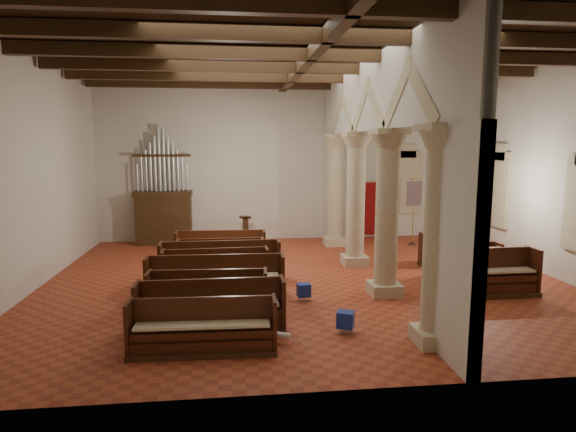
{
  "coord_description": "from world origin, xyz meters",
  "views": [
    {
      "loc": [
        -1.9,
        -12.7,
        3.71
      ],
      "look_at": [
        -0.39,
        0.5,
        1.72
      ],
      "focal_mm": 30.0,
      "sensor_mm": 36.0,
      "label": 1
    }
  ],
  "objects_px": {
    "lectern": "(246,231)",
    "processional_banner": "(413,223)",
    "pipe_organ": "(164,208)",
    "nave_pew_0": "(203,335)",
    "aisle_pew_0": "(497,279)"
  },
  "relations": [
    {
      "from": "nave_pew_0",
      "to": "aisle_pew_0",
      "type": "height_order",
      "value": "aisle_pew_0"
    },
    {
      "from": "processional_banner",
      "to": "pipe_organ",
      "type": "bearing_deg",
      "value": 165.6
    },
    {
      "from": "nave_pew_0",
      "to": "aisle_pew_0",
      "type": "bearing_deg",
      "value": 21.96
    },
    {
      "from": "processional_banner",
      "to": "nave_pew_0",
      "type": "xyz_separation_m",
      "value": [
        -7.19,
        -8.63,
        -0.5
      ]
    },
    {
      "from": "pipe_organ",
      "to": "nave_pew_0",
      "type": "relative_size",
      "value": 1.66
    },
    {
      "from": "processional_banner",
      "to": "nave_pew_0",
      "type": "distance_m",
      "value": 11.24
    },
    {
      "from": "pipe_organ",
      "to": "aisle_pew_0",
      "type": "relative_size",
      "value": 2.25
    },
    {
      "from": "lectern",
      "to": "processional_banner",
      "type": "relative_size",
      "value": 0.41
    },
    {
      "from": "pipe_organ",
      "to": "lectern",
      "type": "bearing_deg",
      "value": -2.29
    },
    {
      "from": "pipe_organ",
      "to": "lectern",
      "type": "relative_size",
      "value": 4.14
    },
    {
      "from": "nave_pew_0",
      "to": "processional_banner",
      "type": "bearing_deg",
      "value": 52.07
    },
    {
      "from": "pipe_organ",
      "to": "nave_pew_0",
      "type": "distance_m",
      "value": 10.14
    },
    {
      "from": "lectern",
      "to": "processional_banner",
      "type": "distance_m",
      "value": 6.28
    },
    {
      "from": "lectern",
      "to": "aisle_pew_0",
      "type": "height_order",
      "value": "aisle_pew_0"
    },
    {
      "from": "pipe_organ",
      "to": "processional_banner",
      "type": "relative_size",
      "value": 1.72
    }
  ]
}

